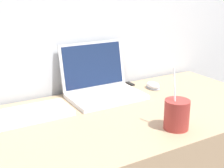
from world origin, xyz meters
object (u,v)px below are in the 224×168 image
computer_mouse (153,86)px  usb_stick (130,84)px  laptop (101,84)px  drink_cup (177,114)px  external_keyboard (20,116)px

computer_mouse → usb_stick: size_ratio=1.50×
laptop → drink_cup: laptop is taller
computer_mouse → drink_cup: bearing=-116.7°
laptop → computer_mouse: laptop is taller
laptop → usb_stick: 0.24m
usb_stick → external_keyboard: bearing=-167.0°
laptop → computer_mouse: bearing=-8.0°
laptop → external_keyboard: laptop is taller
computer_mouse → external_keyboard: size_ratio=0.22×
drink_cup → external_keyboard: 0.63m
external_keyboard → laptop: bearing=9.9°
usb_stick → drink_cup: bearing=-105.3°
drink_cup → laptop: bearing=98.9°
laptop → drink_cup: 0.47m
drink_cup → usb_stick: drink_cup is taller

